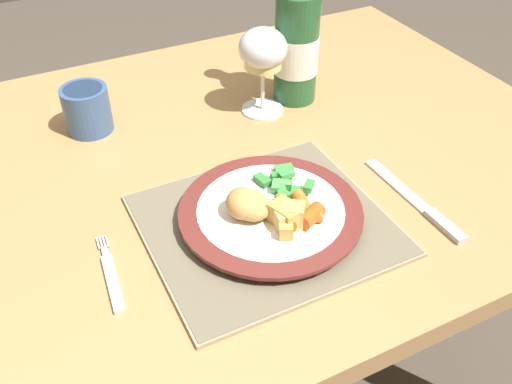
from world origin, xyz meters
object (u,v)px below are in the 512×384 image
object	(u,v)px
drinking_cup	(87,108)
dinner_plate	(271,213)
wine_glass	(263,53)
fork	(111,277)
dining_table	(190,210)
bottle	(297,39)
table_knife	(421,205)

from	to	relation	value
drinking_cup	dinner_plate	bearing A→B (deg)	-64.84
wine_glass	drinking_cup	size ratio (longest dim) A/B	1.97
fork	dining_table	bearing A→B (deg)	46.96
wine_glass	bottle	distance (m)	0.08
dining_table	wine_glass	bearing A→B (deg)	27.57
dinner_plate	dining_table	bearing A→B (deg)	108.14
drinking_cup	table_knife	bearing A→B (deg)	-48.15
dining_table	fork	distance (m)	0.27
fork	wine_glass	world-z (taller)	wine_glass
bottle	drinking_cup	xyz separation A→B (m)	(-0.37, 0.06, -0.07)
dinner_plate	drinking_cup	distance (m)	0.39
drinking_cup	fork	bearing A→B (deg)	-99.93
dining_table	wine_glass	size ratio (longest dim) A/B	8.46
dining_table	dinner_plate	world-z (taller)	dinner_plate
wine_glass	bottle	bearing A→B (deg)	11.24
dinner_plate	table_knife	size ratio (longest dim) A/B	1.22
dinner_plate	bottle	xyz separation A→B (m)	(0.20, 0.29, 0.10)
fork	wine_glass	bearing A→B (deg)	38.08
table_knife	drinking_cup	xyz separation A→B (m)	(-0.38, 0.42, 0.04)
wine_glass	drinking_cup	distance (m)	0.31
fork	bottle	size ratio (longest dim) A/B	0.46
dining_table	wine_glass	distance (m)	0.29
wine_glass	drinking_cup	world-z (taller)	wine_glass
bottle	dinner_plate	bearing A→B (deg)	-124.98
fork	table_knife	size ratio (longest dim) A/B	0.66
wine_glass	bottle	world-z (taller)	bottle
fork	bottle	xyz separation A→B (m)	(0.43, 0.29, 0.11)
bottle	drinking_cup	world-z (taller)	bottle
table_knife	bottle	world-z (taller)	bottle
dinner_plate	table_knife	bearing A→B (deg)	-17.82
dinner_plate	table_knife	world-z (taller)	dinner_plate
wine_glass	dinner_plate	bearing A→B (deg)	-115.02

